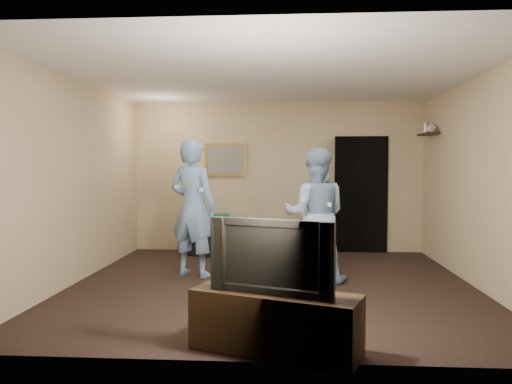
# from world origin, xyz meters

# --- Properties ---
(ground) EXTENTS (5.00, 5.00, 0.00)m
(ground) POSITION_xyz_m (0.00, 0.00, 0.00)
(ground) COLOR black
(ground) RESTS_ON ground
(ceiling) EXTENTS (5.00, 5.00, 0.04)m
(ceiling) POSITION_xyz_m (0.00, 0.00, 2.60)
(ceiling) COLOR silver
(ceiling) RESTS_ON wall_back
(wall_back) EXTENTS (5.00, 0.04, 2.60)m
(wall_back) POSITION_xyz_m (0.00, 2.50, 1.30)
(wall_back) COLOR tan
(wall_back) RESTS_ON ground
(wall_front) EXTENTS (5.00, 0.04, 2.60)m
(wall_front) POSITION_xyz_m (0.00, -2.50, 1.30)
(wall_front) COLOR tan
(wall_front) RESTS_ON ground
(wall_left) EXTENTS (0.04, 5.00, 2.60)m
(wall_left) POSITION_xyz_m (-2.50, 0.00, 1.30)
(wall_left) COLOR tan
(wall_left) RESTS_ON ground
(wall_right) EXTENTS (0.04, 5.00, 2.60)m
(wall_right) POSITION_xyz_m (2.50, 0.00, 1.30)
(wall_right) COLOR tan
(wall_right) RESTS_ON ground
(sofa) EXTENTS (2.10, 1.31, 0.57)m
(sofa) POSITION_xyz_m (-0.52, 1.96, 0.29)
(sofa) COLOR black
(sofa) RESTS_ON ground
(throw_pillow) EXTENTS (0.45, 0.28, 0.43)m
(throw_pillow) POSITION_xyz_m (-0.99, 1.96, 0.48)
(throw_pillow) COLOR #194B42
(throw_pillow) RESTS_ON sofa
(painting_frame) EXTENTS (0.72, 0.05, 0.57)m
(painting_frame) POSITION_xyz_m (-0.90, 2.48, 1.60)
(painting_frame) COLOR olive
(painting_frame) RESTS_ON wall_back
(painting_canvas) EXTENTS (0.62, 0.01, 0.47)m
(painting_canvas) POSITION_xyz_m (-0.90, 2.45, 1.60)
(painting_canvas) COLOR slate
(painting_canvas) RESTS_ON painting_frame
(doorway) EXTENTS (0.90, 0.06, 2.00)m
(doorway) POSITION_xyz_m (1.45, 2.47, 1.00)
(doorway) COLOR black
(doorway) RESTS_ON ground
(light_switch) EXTENTS (0.08, 0.02, 0.12)m
(light_switch) POSITION_xyz_m (0.85, 2.48, 1.30)
(light_switch) COLOR silver
(light_switch) RESTS_ON wall_back
(wall_shelf) EXTENTS (0.20, 0.60, 0.03)m
(wall_shelf) POSITION_xyz_m (2.39, 1.80, 1.99)
(wall_shelf) COLOR black
(wall_shelf) RESTS_ON wall_right
(shelf_vase) EXTENTS (0.21, 0.21, 0.17)m
(shelf_vase) POSITION_xyz_m (2.39, 1.66, 2.09)
(shelf_vase) COLOR #AEAEB3
(shelf_vase) RESTS_ON wall_shelf
(shelf_figurine) EXTENTS (0.06, 0.06, 0.18)m
(shelf_figurine) POSITION_xyz_m (2.39, 1.97, 2.09)
(shelf_figurine) COLOR silver
(shelf_figurine) RESTS_ON wall_shelf
(tv_console) EXTENTS (1.42, 0.88, 0.48)m
(tv_console) POSITION_xyz_m (0.10, -2.30, 0.25)
(tv_console) COLOR black
(tv_console) RESTS_ON ground
(television) EXTENTS (1.01, 0.49, 0.59)m
(television) POSITION_xyz_m (0.10, -2.30, 0.79)
(television) COLOR black
(television) RESTS_ON tv_console
(wii_player_left) EXTENTS (0.79, 0.66, 1.85)m
(wii_player_left) POSITION_xyz_m (-1.09, 0.43, 0.92)
(wii_player_left) COLOR #7399C8
(wii_player_left) RESTS_ON ground
(wii_player_right) EXTENTS (0.89, 0.72, 1.72)m
(wii_player_right) POSITION_xyz_m (0.55, 0.24, 0.86)
(wii_player_right) COLOR #90ADD1
(wii_player_right) RESTS_ON ground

